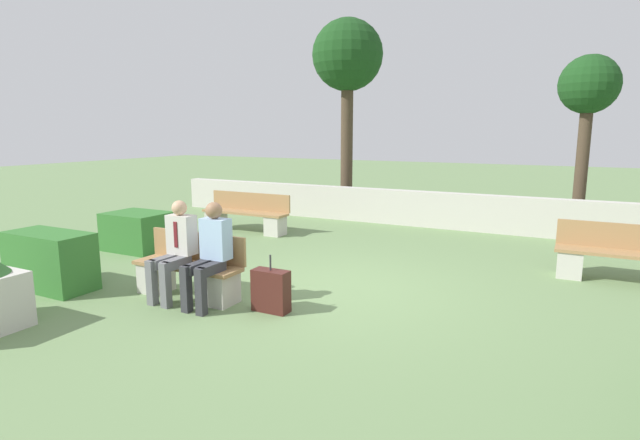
% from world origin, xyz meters
% --- Properties ---
extents(ground_plane, '(60.00, 60.00, 0.00)m').
position_xyz_m(ground_plane, '(0.00, 0.00, 0.00)').
color(ground_plane, '#6B8956').
extents(perimeter_wall, '(14.56, 0.30, 0.85)m').
position_xyz_m(perimeter_wall, '(0.00, 5.34, 0.42)').
color(perimeter_wall, beige).
rests_on(perimeter_wall, ground_plane).
extents(bench_front, '(1.62, 0.48, 0.87)m').
position_xyz_m(bench_front, '(-1.64, -1.23, 0.33)').
color(bench_front, '#A37A4C').
rests_on(bench_front, ground_plane).
extents(bench_left_side, '(2.10, 0.49, 0.87)m').
position_xyz_m(bench_left_side, '(-3.61, 2.86, 0.35)').
color(bench_left_side, '#A37A4C').
rests_on(bench_left_side, ground_plane).
extents(bench_right_side, '(2.08, 0.49, 0.87)m').
position_xyz_m(bench_right_side, '(3.84, 2.30, 0.35)').
color(bench_right_side, '#A37A4C').
rests_on(bench_right_side, ground_plane).
extents(person_seated_man, '(0.38, 0.64, 1.35)m').
position_xyz_m(person_seated_man, '(-1.73, -1.37, 0.75)').
color(person_seated_man, slate).
rests_on(person_seated_man, ground_plane).
extents(person_seated_woman, '(0.38, 0.64, 1.36)m').
position_xyz_m(person_seated_woman, '(-1.14, -1.36, 0.76)').
color(person_seated_woman, '#333338').
rests_on(person_seated_woman, ground_plane).
extents(hedge_block_near_left, '(1.34, 0.63, 0.83)m').
position_xyz_m(hedge_block_near_left, '(-3.68, -1.86, 0.42)').
color(hedge_block_near_left, '#33702D').
rests_on(hedge_block_near_left, ground_plane).
extents(hedge_block_near_right, '(1.16, 0.88, 0.73)m').
position_xyz_m(hedge_block_near_right, '(-4.43, 0.46, 0.36)').
color(hedge_block_near_right, '#33702D').
rests_on(hedge_block_near_right, ground_plane).
extents(suitcase, '(0.48, 0.21, 0.74)m').
position_xyz_m(suitcase, '(-0.32, -1.19, 0.27)').
color(suitcase, '#471E19').
rests_on(suitcase, ground_plane).
extents(tree_leftmost, '(1.93, 1.93, 5.26)m').
position_xyz_m(tree_leftmost, '(-2.79, 6.57, 4.17)').
color(tree_leftmost, '#473828').
rests_on(tree_leftmost, ground_plane).
extents(tree_center_left, '(1.31, 1.31, 3.96)m').
position_xyz_m(tree_center_left, '(3.09, 6.75, 3.13)').
color(tree_center_left, '#473828').
rests_on(tree_center_left, ground_plane).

